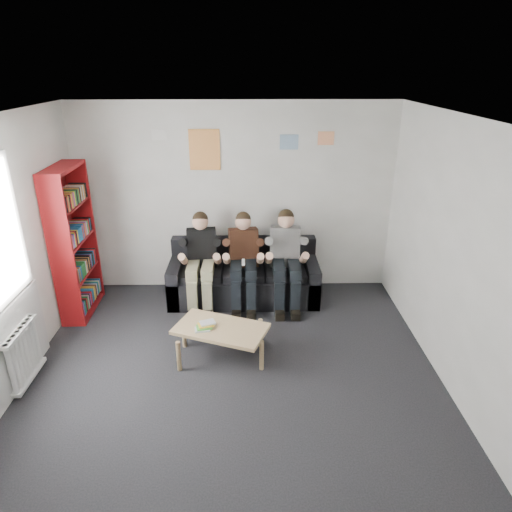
{
  "coord_description": "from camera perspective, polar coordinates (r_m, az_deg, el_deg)",
  "views": [
    {
      "loc": [
        0.19,
        -3.8,
        3.14
      ],
      "look_at": [
        0.28,
        1.3,
        0.98
      ],
      "focal_mm": 32.0,
      "sensor_mm": 36.0,
      "label": 1
    }
  ],
  "objects": [
    {
      "name": "room_shell",
      "position": [
        4.21,
        -3.5,
        -2.25
      ],
      "size": [
        5.0,
        5.0,
        5.0
      ],
      "color": "black",
      "rests_on": "ground"
    },
    {
      "name": "sofa",
      "position": [
        6.56,
        -1.53,
        -2.78
      ],
      "size": [
        2.09,
        0.85,
        0.81
      ],
      "color": "black",
      "rests_on": "ground"
    },
    {
      "name": "bookshelf",
      "position": [
        6.37,
        -21.77,
        1.58
      ],
      "size": [
        0.3,
        0.89,
        1.99
      ],
      "rotation": [
        0.0,
        0.0,
        0.02
      ],
      "color": "maroon",
      "rests_on": "ground"
    },
    {
      "name": "coffee_table",
      "position": [
        5.22,
        -4.41,
        -9.32
      ],
      "size": [
        1.01,
        0.56,
        0.4
      ],
      "rotation": [
        0.0,
        0.0,
        -0.37
      ],
      "color": "tan",
      "rests_on": "ground"
    },
    {
      "name": "game_cases",
      "position": [
        5.19,
        -6.4,
        -8.68
      ],
      "size": [
        0.22,
        0.2,
        0.05
      ],
      "rotation": [
        0.0,
        0.0,
        0.16
      ],
      "color": "silver",
      "rests_on": "coffee_table"
    },
    {
      "name": "person_left",
      "position": [
        6.27,
        -6.9,
        -0.69
      ],
      "size": [
        0.4,
        0.86,
        1.29
      ],
      "rotation": [
        0.0,
        0.0,
        0.11
      ],
      "color": "black",
      "rests_on": "sofa"
    },
    {
      "name": "person_middle",
      "position": [
        6.23,
        -1.57,
        -0.67
      ],
      "size": [
        0.4,
        0.85,
        1.29
      ],
      "rotation": [
        0.0,
        0.0,
        0.15
      ],
      "color": "#432616",
      "rests_on": "sofa"
    },
    {
      "name": "person_right",
      "position": [
        6.25,
        3.77,
        -0.54
      ],
      "size": [
        0.41,
        0.89,
        1.32
      ],
      "rotation": [
        0.0,
        0.0,
        -0.08
      ],
      "color": "silver",
      "rests_on": "sofa"
    },
    {
      "name": "radiator",
      "position": [
        5.41,
        -26.98,
        -10.89
      ],
      "size": [
        0.1,
        0.64,
        0.6
      ],
      "color": "white",
      "rests_on": "ground"
    },
    {
      "name": "window",
      "position": [
        5.13,
        -29.07,
        -4.45
      ],
      "size": [
        0.05,
        1.3,
        2.36
      ],
      "color": "white",
      "rests_on": "room_shell"
    },
    {
      "name": "poster_large",
      "position": [
        6.41,
        -6.44,
        13.06
      ],
      "size": [
        0.42,
        0.01,
        0.55
      ],
      "primitive_type": "cube",
      "color": "#EFB954",
      "rests_on": "room_shell"
    },
    {
      "name": "poster_blue",
      "position": [
        6.39,
        4.15,
        14.02
      ],
      "size": [
        0.25,
        0.01,
        0.2
      ],
      "primitive_type": "cube",
      "color": "#3982C3",
      "rests_on": "room_shell"
    },
    {
      "name": "poster_pink",
      "position": [
        6.45,
        8.74,
        14.35
      ],
      "size": [
        0.22,
        0.01,
        0.18
      ],
      "primitive_type": "cube",
      "color": "#E44783",
      "rests_on": "room_shell"
    },
    {
      "name": "poster_sign",
      "position": [
        6.46,
        -12.0,
        14.59
      ],
      "size": [
        0.2,
        0.01,
        0.14
      ],
      "primitive_type": "cube",
      "color": "white",
      "rests_on": "room_shell"
    }
  ]
}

